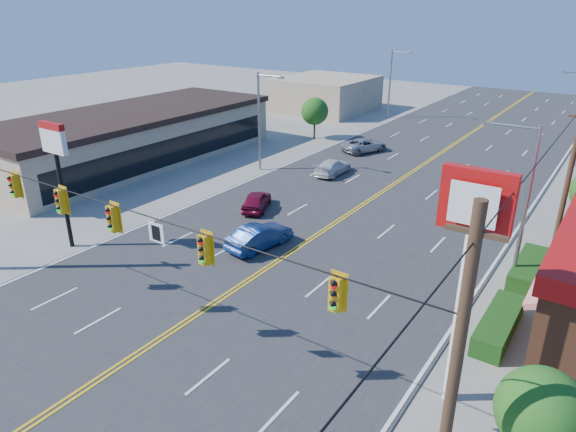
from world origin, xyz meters
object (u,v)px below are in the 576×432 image
Objects in this scene: pizza_hut_sign at (57,160)px; car_silver at (364,146)px; car_magenta at (256,201)px; kfc_pylon at (470,245)px; car_blue at (260,237)px; signal_span at (133,238)px; car_white at (333,168)px.

pizza_hut_sign reaches higher than car_silver.
car_magenta is 0.81× the size of car_silver.
kfc_pylon reaches higher than car_blue.
car_silver is at bearing 100.75° from signal_span.
signal_span is 11.87m from kfc_pylon.
car_blue is at bearing 99.85° from signal_span.
signal_span is at bearing 99.85° from car_white.
pizza_hut_sign is (-22.00, 0.00, -0.86)m from kfc_pylon.
car_white is at bearing 128.71° from kfc_pylon.
car_blue is at bearing 32.73° from pizza_hut_sign.
kfc_pylon is 20.41m from car_magenta.
car_silver is (-4.34, 22.04, -0.06)m from car_blue.
car_magenta is at bearing 110.75° from signal_span.
car_magenta is 17.42m from car_silver.
car_white is at bearing 120.83° from car_silver.
car_white is 0.92× the size of car_silver.
kfc_pylon is 15.11m from car_blue.
signal_span reaches higher than kfc_pylon.
kfc_pylon reaches higher than car_magenta.
kfc_pylon is at bearing 123.74° from car_magenta.
pizza_hut_sign is at bearing 103.90° from car_silver.
car_silver is (-6.06, 31.93, -4.26)m from signal_span.
signal_span reaches higher than car_silver.
pizza_hut_sign is 21.53m from car_white.
kfc_pylon is 33.24m from car_silver.
signal_span is 11.60m from pizza_hut_sign.
car_white is at bearing -67.46° from car_blue.
signal_span is 10.88m from car_blue.
kfc_pylon is (11.12, 4.00, 1.16)m from signal_span.
car_silver is at bearing -112.09° from car_magenta.
car_blue is 22.47m from car_silver.
kfc_pylon is at bearing 164.65° from car_blue.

